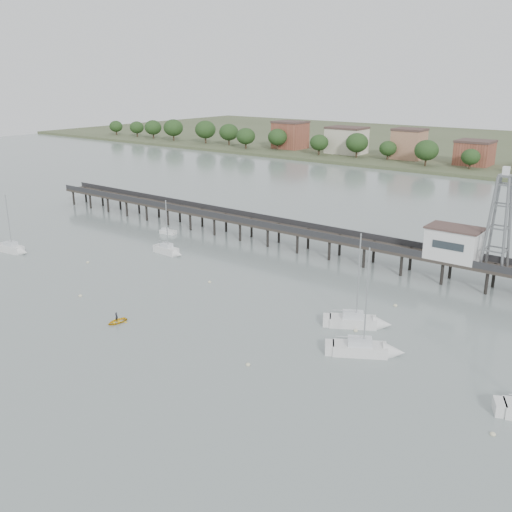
{
  "coord_description": "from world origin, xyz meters",
  "views": [
    {
      "loc": [
        53.03,
        -28.51,
        32.32
      ],
      "look_at": [
        -0.98,
        42.0,
        4.0
      ],
      "focal_mm": 40.0,
      "sensor_mm": 36.0,
      "label": 1
    }
  ],
  "objects_px": {
    "lattice_tower": "(499,222)",
    "sailboat_a": "(15,249)",
    "white_tender": "(168,232)",
    "yellow_dinghy": "(117,323)",
    "sailboat_b": "(170,251)",
    "pier": "(319,235)",
    "sailboat_c": "(363,322)",
    "sailboat_f": "(371,350)"
  },
  "relations": [
    {
      "from": "white_tender",
      "to": "yellow_dinghy",
      "type": "xyz_separation_m",
      "value": [
        27.55,
        -36.32,
        -0.42
      ]
    },
    {
      "from": "pier",
      "to": "sailboat_c",
      "type": "bearing_deg",
      "value": -47.95
    },
    {
      "from": "sailboat_f",
      "to": "yellow_dinghy",
      "type": "distance_m",
      "value": 34.25
    },
    {
      "from": "sailboat_f",
      "to": "white_tender",
      "type": "xyz_separation_m",
      "value": [
        -59.37,
        23.65,
        -0.21
      ]
    },
    {
      "from": "sailboat_a",
      "to": "white_tender",
      "type": "height_order",
      "value": "sailboat_a"
    },
    {
      "from": "sailboat_a",
      "to": "sailboat_f",
      "type": "relative_size",
      "value": 0.82
    },
    {
      "from": "sailboat_a",
      "to": "sailboat_f",
      "type": "height_order",
      "value": "sailboat_f"
    },
    {
      "from": "sailboat_f",
      "to": "pier",
      "type": "bearing_deg",
      "value": 100.02
    },
    {
      "from": "sailboat_b",
      "to": "sailboat_f",
      "type": "xyz_separation_m",
      "value": [
        48.4,
        -13.62,
        -0.02
      ]
    },
    {
      "from": "white_tender",
      "to": "yellow_dinghy",
      "type": "height_order",
      "value": "yellow_dinghy"
    },
    {
      "from": "sailboat_c",
      "to": "lattice_tower",
      "type": "bearing_deg",
      "value": 38.26
    },
    {
      "from": "lattice_tower",
      "to": "sailboat_f",
      "type": "height_order",
      "value": "lattice_tower"
    },
    {
      "from": "sailboat_b",
      "to": "sailboat_c",
      "type": "height_order",
      "value": "sailboat_c"
    },
    {
      "from": "lattice_tower",
      "to": "sailboat_b",
      "type": "bearing_deg",
      "value": -162.25
    },
    {
      "from": "lattice_tower",
      "to": "sailboat_a",
      "type": "height_order",
      "value": "lattice_tower"
    },
    {
      "from": "sailboat_b",
      "to": "sailboat_f",
      "type": "bearing_deg",
      "value": -14.21
    },
    {
      "from": "lattice_tower",
      "to": "sailboat_f",
      "type": "bearing_deg",
      "value": -99.46
    },
    {
      "from": "yellow_dinghy",
      "to": "pier",
      "type": "bearing_deg",
      "value": 88.42
    },
    {
      "from": "sailboat_a",
      "to": "sailboat_f",
      "type": "bearing_deg",
      "value": -5.88
    },
    {
      "from": "sailboat_a",
      "to": "white_tender",
      "type": "distance_m",
      "value": 30.28
    },
    {
      "from": "sailboat_c",
      "to": "sailboat_b",
      "type": "bearing_deg",
      "value": 141.06
    },
    {
      "from": "pier",
      "to": "white_tender",
      "type": "bearing_deg",
      "value": -167.85
    },
    {
      "from": "pier",
      "to": "lattice_tower",
      "type": "distance_m",
      "value": 32.34
    },
    {
      "from": "sailboat_b",
      "to": "white_tender",
      "type": "xyz_separation_m",
      "value": [
        -10.97,
        10.03,
        -0.23
      ]
    },
    {
      "from": "sailboat_c",
      "to": "white_tender",
      "type": "relative_size",
      "value": 3.67
    },
    {
      "from": "sailboat_a",
      "to": "lattice_tower",
      "type": "bearing_deg",
      "value": 15.12
    },
    {
      "from": "sailboat_c",
      "to": "white_tender",
      "type": "bearing_deg",
      "value": 132.87
    },
    {
      "from": "pier",
      "to": "sailboat_a",
      "type": "height_order",
      "value": "sailboat_a"
    },
    {
      "from": "sailboat_a",
      "to": "sailboat_c",
      "type": "xyz_separation_m",
      "value": [
        68.1,
        10.14,
        -0.01
      ]
    },
    {
      "from": "lattice_tower",
      "to": "sailboat_c",
      "type": "xyz_separation_m",
      "value": [
        -9.71,
        -24.16,
        -10.46
      ]
    },
    {
      "from": "sailboat_c",
      "to": "yellow_dinghy",
      "type": "relative_size",
      "value": 4.77
    },
    {
      "from": "sailboat_b",
      "to": "sailboat_a",
      "type": "bearing_deg",
      "value": -143.23
    },
    {
      "from": "lattice_tower",
      "to": "white_tender",
      "type": "height_order",
      "value": "lattice_tower"
    },
    {
      "from": "sailboat_b",
      "to": "yellow_dinghy",
      "type": "relative_size",
      "value": 3.76
    },
    {
      "from": "sailboat_b",
      "to": "yellow_dinghy",
      "type": "height_order",
      "value": "sailboat_b"
    },
    {
      "from": "sailboat_c",
      "to": "sailboat_a",
      "type": "bearing_deg",
      "value": 158.63
    },
    {
      "from": "lattice_tower",
      "to": "yellow_dinghy",
      "type": "height_order",
      "value": "lattice_tower"
    },
    {
      "from": "pier",
      "to": "sailboat_b",
      "type": "distance_m",
      "value": 28.09
    },
    {
      "from": "yellow_dinghy",
      "to": "sailboat_c",
      "type": "bearing_deg",
      "value": 40.84
    },
    {
      "from": "white_tender",
      "to": "yellow_dinghy",
      "type": "relative_size",
      "value": 1.3
    },
    {
      "from": "lattice_tower",
      "to": "sailboat_c",
      "type": "relative_size",
      "value": 1.13
    },
    {
      "from": "lattice_tower",
      "to": "white_tender",
      "type": "xyz_separation_m",
      "value": [
        -64.5,
        -7.11,
        -10.68
      ]
    }
  ]
}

